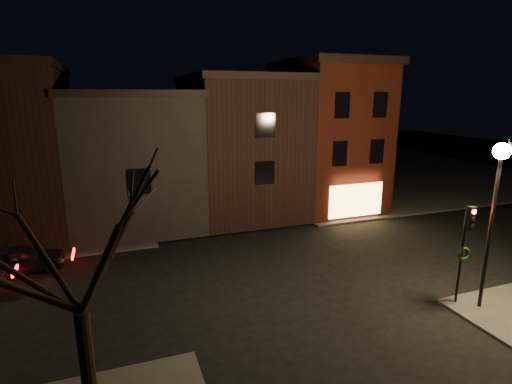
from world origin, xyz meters
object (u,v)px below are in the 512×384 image
Objects in this scene: bare_tree_left at (71,225)px; street_lamp_near at (497,181)px; traffic_signal at (466,240)px; parked_car_a at (20,259)px.

street_lamp_near is at bearing 4.03° from bare_tree_left.
traffic_signal is 0.54× the size of bare_tree_left.
bare_tree_left is at bearing -175.97° from street_lamp_near.
bare_tree_left is 12.51m from parked_car_a.
parked_car_a is (-17.15, 9.52, -2.15)m from traffic_signal.
bare_tree_left reaches higher than traffic_signal.
parked_car_a is (-3.55, 11.01, -4.77)m from bare_tree_left.
street_lamp_near is 1.60× the size of traffic_signal.
street_lamp_near reaches higher than parked_car_a.
bare_tree_left is at bearing -173.74° from traffic_signal.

